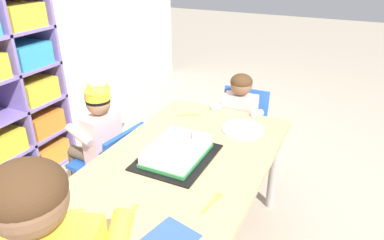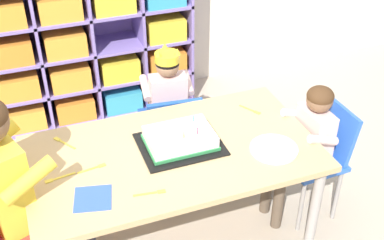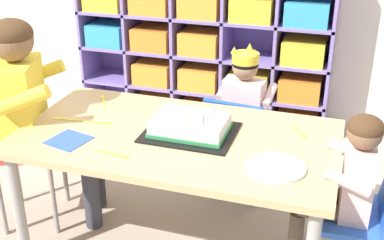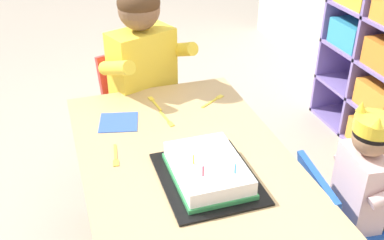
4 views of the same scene
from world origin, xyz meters
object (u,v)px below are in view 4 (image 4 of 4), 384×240
Objects in this scene: adult_helper_seated at (150,75)px; fork_near_child_seat at (167,120)px; classroom_chair_adult_side at (139,105)px; fork_scattered_mid_table at (115,157)px; child_with_crown at (372,183)px; classroom_chair_blue at (339,219)px; birthday_cake_on_tray at (208,171)px; fork_beside_plate_stack at (214,100)px; activity_table at (194,186)px; fork_near_cake_tray at (154,103)px.

fork_near_child_seat is at bearing -111.74° from adult_helper_seated.
fork_near_child_seat is (0.44, 0.03, 0.16)m from classroom_chair_adult_side.
fork_scattered_mid_table is at bearing -129.21° from classroom_chair_adult_side.
child_with_crown is 1.19m from classroom_chair_adult_side.
classroom_chair_blue is at bearing -81.19° from classroom_chair_adult_side.
classroom_chair_adult_side is 0.69m from fork_scattered_mid_table.
birthday_cake_on_tray reaches higher than classroom_chair_adult_side.
fork_near_child_seat and fork_beside_plate_stack have the same top height.
birthday_cake_on_tray is at bearing -121.28° from fork_scattered_mid_table.
classroom_chair_blue is 0.19m from child_with_crown.
classroom_chair_adult_side is (-0.81, -0.03, -0.09)m from activity_table.
adult_helper_seated reaches higher than activity_table.
fork_beside_plate_stack is (-0.30, 0.49, 0.00)m from fork_scattered_mid_table.
child_with_crown is 0.75m from fork_beside_plate_stack.
activity_table is 9.82× the size of fork_scattered_mid_table.
fork_near_cake_tray is at bearing -25.38° from fork_scattered_mid_table.
activity_table is 1.32× the size of adult_helper_seated.
classroom_chair_blue is 4.22× the size of fork_scattered_mid_table.
activity_table is 0.31m from fork_scattered_mid_table.
adult_helper_seated reaches higher than birthday_cake_on_tray.
activity_table is 1.97× the size of classroom_chair_adult_side.
fork_near_child_seat is at bearing 179.44° from activity_table.
adult_helper_seated is at bearing -90.00° from classroom_chair_adult_side.
classroom_chair_blue is at bearing 29.33° from fork_near_cake_tray.
child_with_crown reaches higher than activity_table.
fork_near_cake_tray and fork_beside_plate_stack have the same top height.
fork_near_cake_tray is 1.05× the size of fork_beside_plate_stack.
adult_helper_seated is at bearing 36.71° from classroom_chair_blue.
activity_table is at bearing -111.33° from adult_helper_seated.
classroom_chair_blue is 0.57× the size of adult_helper_seated.
activity_table is 0.11m from birthday_cake_on_tray.
fork_beside_plate_stack is (-0.47, 0.25, 0.06)m from activity_table.
fork_near_cake_tray is at bearing -178.85° from activity_table.
classroom_chair_blue is at bearing -80.20° from adult_helper_seated.
fork_near_child_seat is (-0.37, 0.00, 0.06)m from activity_table.
fork_near_cake_tray is at bearing 48.27° from child_with_crown.
classroom_chair_blue is 0.56m from birthday_cake_on_tray.
activity_table is 10.47× the size of fork_beside_plate_stack.
birthday_cake_on_tray reaches higher than fork_near_cake_tray.
fork_near_child_seat is (-0.42, -0.03, -0.03)m from birthday_cake_on_tray.
fork_near_child_seat is at bearing -176.16° from birthday_cake_on_tray.
child_with_crown is 2.13× the size of birthday_cake_on_tray.
classroom_chair_adult_side is at bearing -10.99° from fork_scattered_mid_table.
fork_near_child_seat is (-0.55, -0.62, 0.07)m from child_with_crown.
classroom_chair_adult_side is 5.31× the size of fork_beside_plate_stack.
adult_helper_seated reaches higher than classroom_chair_adult_side.
birthday_cake_on_tray is 0.57m from fork_beside_plate_stack.
child_with_crown reaches higher than fork_beside_plate_stack.
classroom_chair_blue is at bearing -106.05° from fork_scattered_mid_table.
child_with_crown is at bearing 78.21° from birthday_cake_on_tray.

